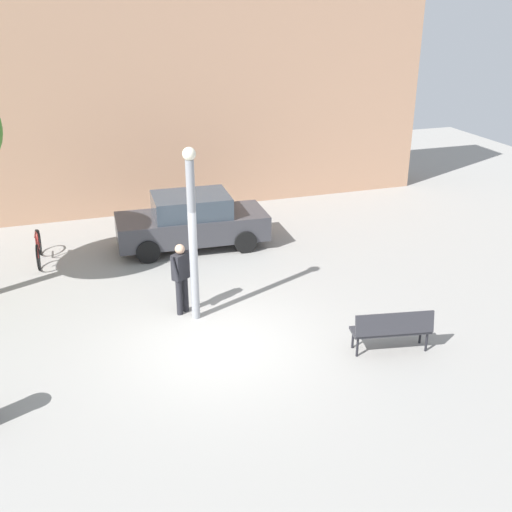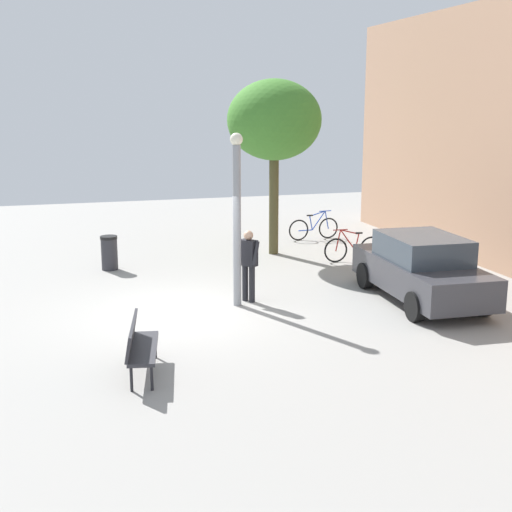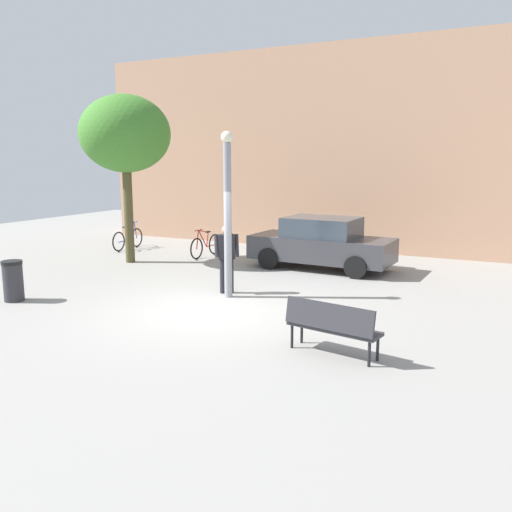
{
  "view_description": "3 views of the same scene",
  "coord_description": "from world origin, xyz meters",
  "views": [
    {
      "loc": [
        -2.72,
        -10.6,
        6.65
      ],
      "look_at": [
        1.38,
        1.77,
        1.09
      ],
      "focal_mm": 42.95,
      "sensor_mm": 36.0,
      "label": 1
    },
    {
      "loc": [
        14.09,
        -2.5,
        4.46
      ],
      "look_at": [
        0.12,
        1.64,
        1.19
      ],
      "focal_mm": 47.49,
      "sensor_mm": 36.0,
      "label": 2
    },
    {
      "loc": [
        5.78,
        -9.42,
        3.2
      ],
      "look_at": [
        0.66,
        1.04,
        1.1
      ],
      "focal_mm": 37.13,
      "sensor_mm": 36.0,
      "label": 3
    }
  ],
  "objects": [
    {
      "name": "park_bench",
      "position": [
        3.21,
        -1.34,
        0.55
      ],
      "size": [
        1.66,
        0.76,
        0.92
      ],
      "color": "#2D2D33",
      "rests_on": "ground_plane"
    },
    {
      "name": "ground_plane",
      "position": [
        0.0,
        0.0,
        0.0
      ],
      "size": [
        36.0,
        36.0,
        0.0
      ],
      "primitive_type": "plane",
      "color": "gray"
    },
    {
      "name": "trash_bin",
      "position": [
        -4.48,
        -1.21,
        0.48
      ],
      "size": [
        0.47,
        0.47,
        0.94
      ],
      "color": "#2D2D33",
      "rests_on": "ground_plane"
    },
    {
      "name": "bicycle_blue",
      "position": [
        -6.88,
        5.75,
        0.38
      ],
      "size": [
        0.16,
        1.81,
        0.97
      ],
      "color": "black",
      "rests_on": "ground_plane"
    },
    {
      "name": "plaza_tree",
      "position": [
        -5.16,
        3.76,
        3.99
      ],
      "size": [
        2.78,
        2.78,
        5.2
      ],
      "color": "#4C4628",
      "rests_on": "ground_plane"
    },
    {
      "name": "building_facade",
      "position": [
        0.0,
        9.83,
        3.61
      ],
      "size": [
        19.5,
        2.0,
        7.22
      ],
      "primitive_type": "cube",
      "color": "tan",
      "rests_on": "ground_plane"
    },
    {
      "name": "bicycle_red",
      "position": [
        -3.5,
        5.65,
        0.38
      ],
      "size": [
        0.11,
        1.81,
        0.97
      ],
      "color": "black",
      "rests_on": "ground_plane"
    },
    {
      "name": "parked_car_charcoal",
      "position": [
        0.68,
        5.44,
        0.77
      ],
      "size": [
        4.28,
        1.99,
        1.55
      ],
      "color": "#38383D",
      "rests_on": "ground_plane"
    },
    {
      "name": "lamppost",
      "position": [
        -0.2,
        1.29,
        2.1
      ],
      "size": [
        0.28,
        0.28,
        3.87
      ],
      "color": "gray",
      "rests_on": "ground_plane"
    },
    {
      "name": "person_by_lamppost",
      "position": [
        -0.42,
        1.62,
        0.97
      ],
      "size": [
        0.61,
        0.53,
        1.67
      ],
      "color": "#232328",
      "rests_on": "ground_plane"
    }
  ]
}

